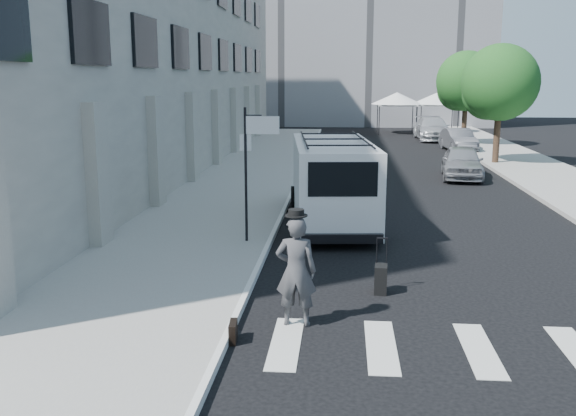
% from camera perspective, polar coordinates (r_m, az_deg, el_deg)
% --- Properties ---
extents(ground, '(120.00, 120.00, 0.00)m').
position_cam_1_polar(ground, '(13.84, 5.09, -7.06)').
color(ground, black).
rests_on(ground, ground).
extents(sidewalk_left, '(4.50, 48.00, 0.15)m').
position_cam_1_polar(sidewalk_left, '(29.73, -3.15, 3.20)').
color(sidewalk_left, gray).
rests_on(sidewalk_left, ground).
extents(sidewalk_right, '(4.00, 56.00, 0.15)m').
position_cam_1_polar(sidewalk_right, '(34.61, 20.18, 3.70)').
color(sidewalk_right, gray).
rests_on(sidewalk_right, ground).
extents(building_left, '(10.00, 44.00, 12.00)m').
position_cam_1_polar(building_left, '(33.18, -15.64, 13.94)').
color(building_left, gray).
rests_on(building_left, ground).
extents(sign_pole, '(1.03, 0.07, 3.50)m').
position_cam_1_polar(sign_pole, '(16.57, -2.99, 5.48)').
color(sign_pole, black).
rests_on(sign_pole, sidewalk_left).
extents(tree_near, '(3.80, 3.83, 6.03)m').
position_cam_1_polar(tree_near, '(34.12, 18.10, 10.31)').
color(tree_near, black).
rests_on(tree_near, ground).
extents(tree_far, '(3.80, 3.83, 6.03)m').
position_cam_1_polar(tree_far, '(42.94, 15.40, 10.62)').
color(tree_far, black).
rests_on(tree_far, ground).
extents(tent_left, '(4.00, 4.00, 3.20)m').
position_cam_1_polar(tent_left, '(51.30, 9.66, 9.55)').
color(tent_left, black).
rests_on(tent_left, ground).
extents(tent_right, '(4.00, 4.00, 3.20)m').
position_cam_1_polar(tent_right, '(52.15, 13.17, 9.45)').
color(tent_right, black).
rests_on(tent_right, ground).
extents(businessman, '(0.74, 0.49, 2.02)m').
position_cam_1_polar(businessman, '(11.49, 0.72, -5.64)').
color(businessman, '#3E3E41').
rests_on(businessman, ground).
extents(briefcase, '(0.15, 0.45, 0.34)m').
position_cam_1_polar(briefcase, '(11.12, -4.91, -10.90)').
color(briefcase, black).
rests_on(briefcase, ground).
extents(suitcase, '(0.29, 0.43, 1.14)m').
position_cam_1_polar(suitcase, '(13.51, 8.25, -6.25)').
color(suitcase, black).
rests_on(suitcase, ground).
extents(cargo_van, '(2.89, 6.92, 2.52)m').
position_cam_1_polar(cargo_van, '(19.47, 3.94, 2.36)').
color(cargo_van, white).
rests_on(cargo_van, ground).
extents(parked_car_a, '(2.18, 4.40, 1.44)m').
position_cam_1_polar(parked_car_a, '(29.31, 15.21, 3.97)').
color(parked_car_a, gray).
rests_on(parked_car_a, ground).
extents(parked_car_b, '(1.82, 4.21, 1.35)m').
position_cam_1_polar(parked_car_b, '(40.11, 14.90, 5.88)').
color(parked_car_b, '#515258').
rests_on(parked_car_b, ground).
extents(parked_car_c, '(2.34, 5.53, 1.59)m').
position_cam_1_polar(parked_car_c, '(46.75, 12.70, 6.90)').
color(parked_car_c, '#ADB1B6').
rests_on(parked_car_c, ground).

